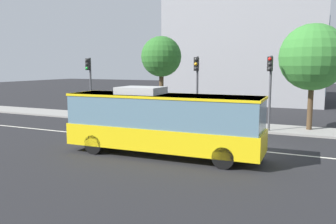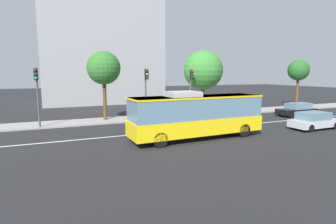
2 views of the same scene
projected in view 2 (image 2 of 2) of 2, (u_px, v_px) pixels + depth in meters
The scene contains 13 objects.
ground_plane at pixel (219, 127), 23.30m from camera, with size 160.00×160.00×0.00m, color black.
sidewalk_kerb at pixel (185, 115), 29.48m from camera, with size 80.00×3.37×0.14m, color gray.
lane_centre_line at pixel (219, 127), 23.30m from camera, with size 76.00×0.16×0.01m, color silver.
transit_bus at pixel (197, 114), 18.86m from camera, with size 10.08×2.83×3.46m.
sedan_silver at pixel (314, 121), 22.33m from camera, with size 4.51×1.85×1.46m.
sedan_black at pixel (297, 110), 29.38m from camera, with size 4.57×1.99×1.46m.
traffic_light_near_corner at pixel (37, 87), 21.98m from camera, with size 0.34×0.62×5.20m.
traffic_light_mid_block at pixel (191, 85), 27.80m from camera, with size 0.34×0.62×5.20m.
traffic_light_far_corner at pixel (146, 85), 25.60m from camera, with size 0.34×0.62×5.20m.
street_tree_kerbside_left at pixel (203, 70), 30.12m from camera, with size 4.51×4.51×7.36m.
street_tree_kerbside_centre at pixel (104, 68), 25.61m from camera, with size 3.26×3.26×6.91m.
street_tree_kerbside_right at pixel (299, 71), 36.84m from camera, with size 2.91×2.91×6.70m.
office_block_background at pixel (100, 52), 44.38m from camera, with size 18.92×13.64×17.00m.
Camera 2 is at (-13.17, -19.25, 4.62)m, focal length 27.96 mm.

